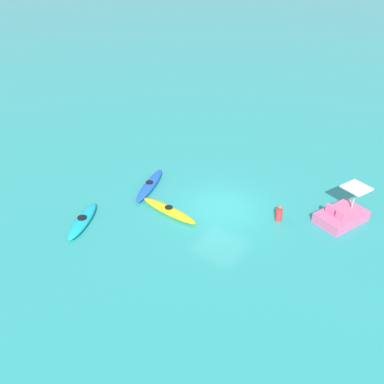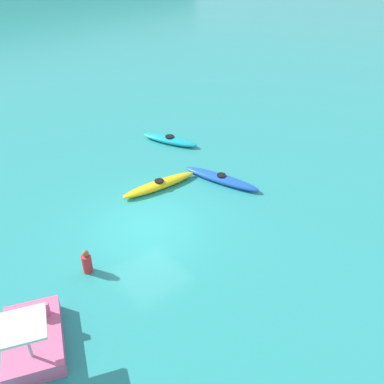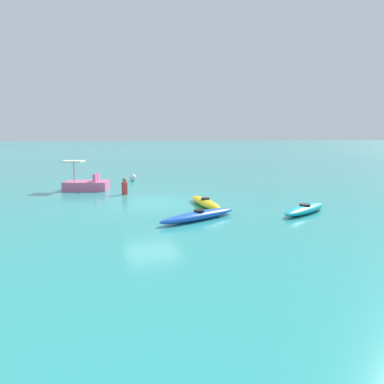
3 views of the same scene
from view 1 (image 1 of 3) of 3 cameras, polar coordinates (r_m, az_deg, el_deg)
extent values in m
plane|color=teal|center=(20.92, 4.15, -2.24)|extent=(600.00, 600.00, 0.00)
ellipsoid|color=blue|center=(22.57, -5.86, 0.94)|extent=(1.76, 3.54, 0.32)
cylinder|color=black|center=(22.47, -5.88, 1.34)|extent=(0.50, 0.50, 0.05)
ellipsoid|color=#19B7C6|center=(20.40, -14.86, -3.85)|extent=(1.91, 2.99, 0.32)
cylinder|color=black|center=(20.30, -14.93, -3.43)|extent=(0.58, 0.58, 0.05)
ellipsoid|color=yellow|center=(20.46, -3.21, -2.56)|extent=(3.45, 0.86, 0.32)
cylinder|color=black|center=(20.35, -3.22, -2.13)|extent=(0.41, 0.41, 0.05)
cube|color=pink|center=(21.09, 19.87, -3.22)|extent=(2.24, 2.77, 0.50)
cube|color=pink|center=(20.58, 18.52, -2.28)|extent=(0.47, 0.30, 0.44)
cube|color=pink|center=(20.31, 19.80, -3.06)|extent=(0.47, 0.30, 0.44)
cylinder|color=#B2B2B7|center=(21.17, 21.43, -0.81)|extent=(0.08, 0.08, 1.10)
cube|color=silver|center=(20.88, 21.75, 0.55)|extent=(1.41, 1.41, 0.08)
cylinder|color=red|center=(20.27, 11.89, -3.09)|extent=(0.45, 0.45, 0.65)
sphere|color=#8C6647|center=(20.02, 12.03, -2.05)|extent=(0.22, 0.22, 0.22)
camera|label=2|loc=(25.81, 33.45, 23.27)|focal=40.10mm
camera|label=3|loc=(32.88, -16.82, 15.31)|focal=34.23mm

